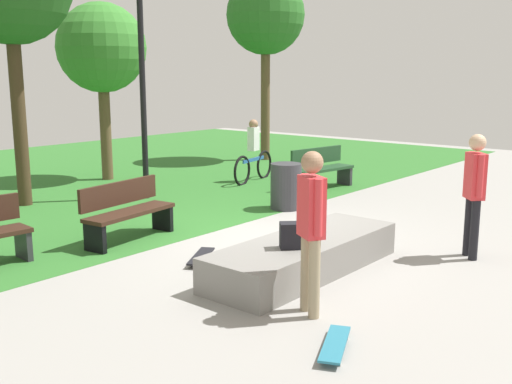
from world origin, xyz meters
TOP-DOWN VIEW (x-y plane):
  - ground_plane at (0.00, 0.00)m, footprint 28.00×28.00m
  - grass_lawn at (0.00, 7.51)m, footprint 26.60×12.99m
  - concrete_ledge at (-0.86, -1.30)m, footprint 3.06×1.01m
  - backpack_on_ledge at (-1.31, -1.42)m, footprint 0.34×0.34m
  - skater_performing_trick at (-1.98, -2.17)m, footprint 0.34×0.38m
  - skater_watching at (1.15, -2.73)m, footprint 0.37×0.36m
  - skateboard_by_ledge at (-2.54, -2.86)m, footprint 0.81×0.52m
  - skateboard_spare at (-1.41, 0.06)m, footprint 0.79×0.58m
  - park_bench_far_right at (4.14, 1.82)m, footprint 1.65×0.70m
  - park_bench_by_oak at (-1.39, 1.70)m, footprint 1.65×0.68m
  - tree_leaning_ash at (6.92, 5.72)m, footprint 2.28×2.28m
  - tree_young_birch at (1.74, 6.49)m, footprint 2.11×2.11m
  - lamp_post at (0.87, 3.98)m, footprint 0.28×0.28m
  - trash_bin at (1.95, 1.15)m, footprint 0.59×0.59m
  - cyclist_on_bicycle at (3.84, 3.57)m, footprint 1.80×0.42m

SIDE VIEW (x-z plane):
  - ground_plane at x=0.00m, z-range 0.00..0.00m
  - grass_lawn at x=0.00m, z-range 0.00..0.01m
  - skateboard_by_ledge at x=-2.54m, z-range 0.02..0.10m
  - skateboard_spare at x=-1.41m, z-range 0.02..0.10m
  - concrete_ledge at x=-0.86m, z-range 0.00..0.45m
  - trash_bin at x=1.95m, z-range 0.00..0.88m
  - park_bench_far_right at x=4.14m, z-range 0.03..0.94m
  - park_bench_by_oak at x=-1.39m, z-range 0.03..0.94m
  - backpack_on_ledge at x=-1.31m, z-range 0.45..0.77m
  - cyclist_on_bicycle at x=3.84m, z-range -0.13..1.39m
  - skater_watching at x=1.15m, z-range 0.15..1.90m
  - skater_performing_trick at x=-1.98m, z-range 0.16..1.93m
  - lamp_post at x=0.87m, z-range 0.47..5.34m
  - tree_young_birch at x=1.74m, z-range 1.02..5.23m
  - tree_leaning_ash at x=6.92m, z-range 1.49..6.85m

